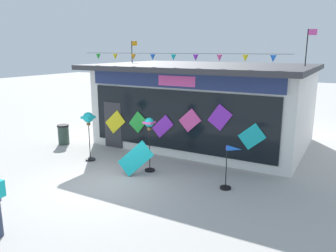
% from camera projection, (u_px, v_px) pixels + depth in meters
% --- Properties ---
extents(ground_plane, '(80.00, 80.00, 0.00)m').
position_uv_depth(ground_plane, '(104.00, 183.00, 10.76)').
color(ground_plane, '#ADAAA5').
extents(kite_shop_building, '(9.10, 6.56, 4.98)m').
position_uv_depth(kite_shop_building, '(206.00, 103.00, 15.23)').
color(kite_shop_building, silver).
rests_on(kite_shop_building, ground_plane).
extents(wind_spinner_far_left, '(0.40, 0.40, 1.90)m').
position_uv_depth(wind_spinner_far_left, '(88.00, 122.00, 12.66)').
color(wind_spinner_far_left, black).
rests_on(wind_spinner_far_left, ground_plane).
extents(wind_spinner_left, '(0.36, 0.36, 1.93)m').
position_uv_depth(wind_spinner_left, '(149.00, 130.00, 11.52)').
color(wind_spinner_left, black).
rests_on(wind_spinner_left, ground_plane).
extents(wind_spinner_center_left, '(0.64, 0.34, 1.41)m').
position_uv_depth(wind_spinner_center_left, '(231.00, 162.00, 10.06)').
color(wind_spinner_center_left, black).
rests_on(wind_spinner_center_left, ground_plane).
extents(trash_bin, '(0.52, 0.52, 0.90)m').
position_uv_depth(trash_bin, '(63.00, 134.00, 15.11)').
color(trash_bin, '#2D4238').
rests_on(trash_bin, ground_plane).
extents(display_kite_on_ground, '(1.24, 0.40, 1.24)m').
position_uv_depth(display_kite_on_ground, '(136.00, 159.00, 11.25)').
color(display_kite_on_ground, '#19B7BC').
rests_on(display_kite_on_ground, ground_plane).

